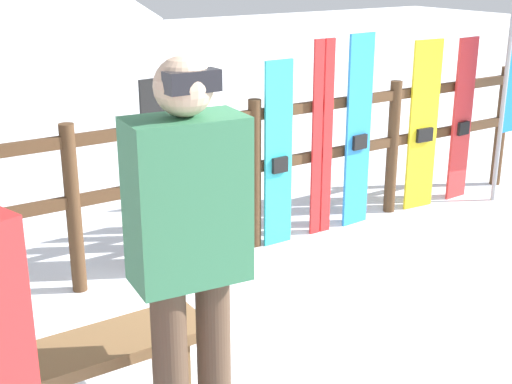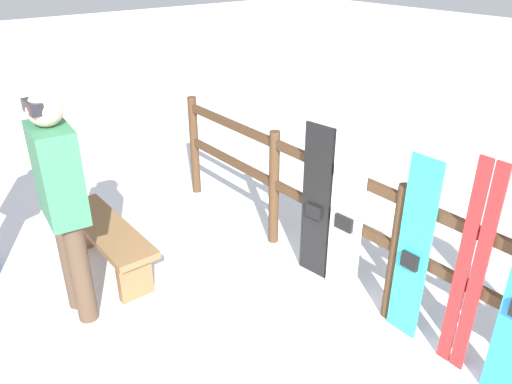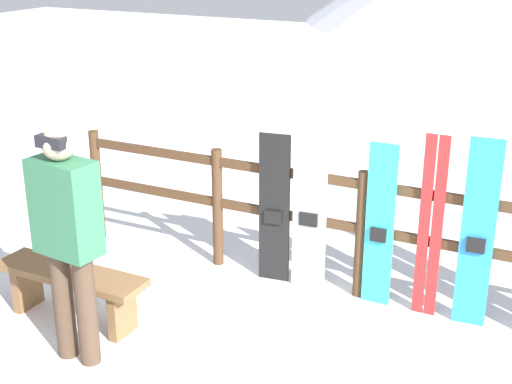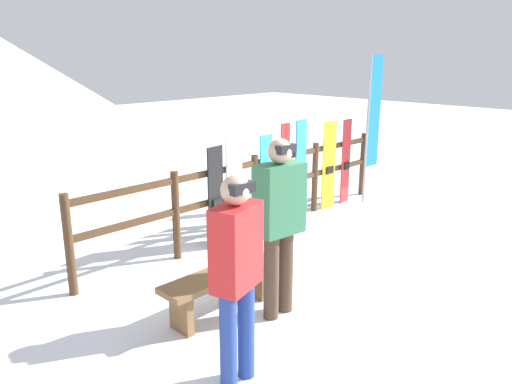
% 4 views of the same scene
% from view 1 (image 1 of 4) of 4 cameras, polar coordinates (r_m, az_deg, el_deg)
% --- Properties ---
extents(ground_plane, '(40.00, 40.00, 0.00)m').
position_cam_1_polar(ground_plane, '(4.35, 13.95, -12.27)').
color(ground_plane, white).
extents(fence, '(5.81, 0.10, 1.16)m').
position_cam_1_polar(fence, '(5.40, -0.10, 2.56)').
color(fence, '#4C331E').
rests_on(fence, ground).
extents(bench, '(1.34, 0.36, 0.46)m').
position_cam_1_polar(bench, '(3.52, -14.44, -13.80)').
color(bench, brown).
rests_on(bench, ground).
extents(person_plaid_green, '(0.50, 0.31, 1.82)m').
position_cam_1_polar(person_plaid_green, '(2.97, -5.40, -3.94)').
color(person_plaid_green, '#4C3828').
rests_on(person_plaid_green, ground).
extents(snowboard_black_stripe, '(0.29, 0.08, 1.41)m').
position_cam_1_polar(snowboard_black_stripe, '(4.97, -7.52, 0.99)').
color(snowboard_black_stripe, black).
rests_on(snowboard_black_stripe, ground).
extents(snowboard_white, '(0.31, 0.07, 1.50)m').
position_cam_1_polar(snowboard_white, '(5.11, -4.08, 2.13)').
color(snowboard_white, white).
rests_on(snowboard_white, ground).
extents(snowboard_cyan, '(0.25, 0.06, 1.45)m').
position_cam_1_polar(snowboard_cyan, '(5.44, 1.79, 2.93)').
color(snowboard_cyan, '#2DBFCC').
rests_on(snowboard_cyan, ground).
extents(ski_pair_red, '(0.20, 0.02, 1.57)m').
position_cam_1_polar(ski_pair_red, '(5.67, 5.31, 4.22)').
color(ski_pair_red, red).
rests_on(ski_pair_red, ground).
extents(snowboard_blue, '(0.26, 0.07, 1.59)m').
position_cam_1_polar(snowboard_blue, '(5.90, 8.18, 4.73)').
color(snowboard_blue, '#288CE0').
rests_on(snowboard_blue, ground).
extents(snowboard_yellow, '(0.31, 0.07, 1.50)m').
position_cam_1_polar(snowboard_yellow, '(6.42, 13.23, 5.12)').
color(snowboard_yellow, yellow).
rests_on(snowboard_yellow, ground).
extents(snowboard_red, '(0.25, 0.07, 1.48)m').
position_cam_1_polar(snowboard_red, '(6.78, 16.15, 5.53)').
color(snowboard_red, red).
rests_on(snowboard_red, ground).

